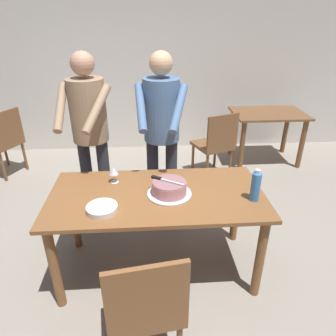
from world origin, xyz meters
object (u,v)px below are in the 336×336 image
(main_dining_table, at_px, (157,206))
(cake_knife, at_px, (161,179))
(person_standing_beside, at_px, (90,127))
(chair_near_side, at_px, (145,304))
(background_chair_1, at_px, (3,140))
(person_cutting_cake, at_px, (162,127))
(background_chair_0, at_px, (216,143))
(water_bottle, at_px, (256,186))
(plate_stack, at_px, (102,208))
(wine_glass_near, at_px, (114,171))
(background_table, at_px, (267,123))
(cake_on_platter, at_px, (169,189))

(main_dining_table, relative_size, cake_knife, 6.85)
(person_standing_beside, height_order, chair_near_side, person_standing_beside)
(background_chair_1, bearing_deg, person_standing_beside, -41.92)
(person_cutting_cake, bearing_deg, background_chair_0, 53.28)
(cake_knife, height_order, chair_near_side, chair_near_side)
(water_bottle, xyz_separation_m, person_cutting_cake, (-0.64, 0.75, 0.21))
(person_standing_beside, bearing_deg, cake_knife, -45.78)
(plate_stack, relative_size, water_bottle, 0.88)
(water_bottle, relative_size, background_chair_1, 0.28)
(wine_glass_near, bearing_deg, person_standing_beside, 117.97)
(wine_glass_near, xyz_separation_m, person_standing_beside, (-0.24, 0.44, 0.22))
(plate_stack, distance_m, wine_glass_near, 0.42)
(water_bottle, height_order, background_table, water_bottle)
(cake_knife, height_order, plate_stack, cake_knife)
(background_chair_0, bearing_deg, cake_on_platter, -113.83)
(person_cutting_cake, bearing_deg, plate_stack, -119.25)
(person_cutting_cake, xyz_separation_m, chair_near_side, (-0.17, -1.40, -0.58))
(main_dining_table, relative_size, chair_near_side, 1.83)
(water_bottle, bearing_deg, background_table, 66.98)
(cake_on_platter, xyz_separation_m, wine_glass_near, (-0.44, 0.22, 0.05))
(cake_on_platter, height_order, person_standing_beside, person_standing_beside)
(water_bottle, bearing_deg, chair_near_side, -141.45)
(cake_on_platter, bearing_deg, water_bottle, -10.68)
(background_chair_1, bearing_deg, wine_glass_near, -46.15)
(main_dining_table, height_order, background_table, main_dining_table)
(person_standing_beside, relative_size, background_table, 1.72)
(chair_near_side, height_order, background_table, chair_near_side)
(wine_glass_near, bearing_deg, background_table, 43.31)
(cake_on_platter, height_order, background_chair_0, background_chair_0)
(water_bottle, bearing_deg, person_cutting_cake, 130.62)
(cake_knife, xyz_separation_m, person_standing_beside, (-0.61, 0.63, 0.21))
(main_dining_table, bearing_deg, background_chair_0, 63.21)
(water_bottle, xyz_separation_m, background_chair_1, (-2.68, 2.03, -0.37))
(wine_glass_near, relative_size, person_cutting_cake, 0.08)
(wine_glass_near, xyz_separation_m, chair_near_side, (0.24, -0.99, -0.36))
(cake_knife, xyz_separation_m, water_bottle, (0.68, -0.15, -0.00))
(chair_near_side, height_order, background_chair_0, same)
(cake_knife, distance_m, plate_stack, 0.49)
(cake_knife, distance_m, wine_glass_near, 0.42)
(main_dining_table, xyz_separation_m, water_bottle, (0.71, -0.13, 0.23))
(plate_stack, xyz_separation_m, person_cutting_cake, (0.46, 0.82, 0.31))
(cake_on_platter, bearing_deg, wine_glass_near, 153.01)
(main_dining_table, bearing_deg, background_chair_1, 136.03)
(water_bottle, distance_m, person_cutting_cake, 1.01)
(main_dining_table, bearing_deg, cake_knife, 32.18)
(person_standing_beside, xyz_separation_m, background_chair_1, (-1.39, 1.25, -0.58))
(background_chair_0, bearing_deg, background_chair_1, 174.41)
(background_chair_0, bearing_deg, person_cutting_cake, -126.72)
(cake_on_platter, relative_size, wine_glass_near, 2.36)
(main_dining_table, bearing_deg, chair_near_side, -97.33)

